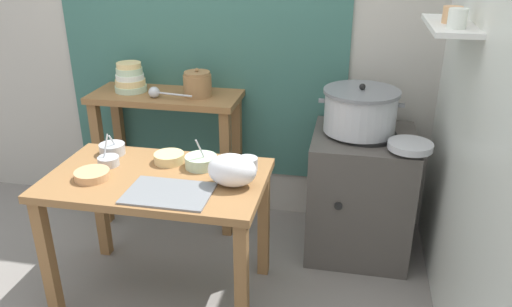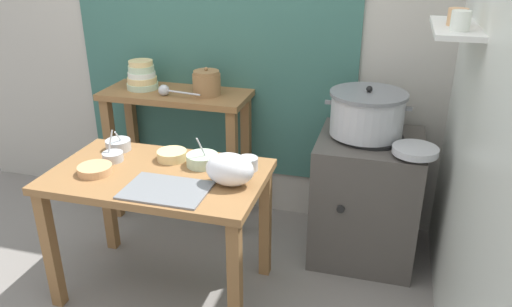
% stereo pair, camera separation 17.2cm
% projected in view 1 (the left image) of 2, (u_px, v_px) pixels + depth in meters
% --- Properties ---
extents(ground_plane, '(9.00, 9.00, 0.00)m').
position_uv_depth(ground_plane, '(182.00, 298.00, 2.75)').
color(ground_plane, gray).
extents(wall_back, '(4.40, 0.12, 2.60)m').
position_uv_depth(wall_back, '(239.00, 25.00, 3.19)').
color(wall_back, '#B2ADA3').
rests_on(wall_back, ground).
extents(wall_right, '(0.30, 3.20, 2.60)m').
position_uv_depth(wall_right, '(488.00, 69.00, 2.15)').
color(wall_right, silver).
rests_on(wall_right, ground).
extents(prep_table, '(1.10, 0.66, 0.72)m').
position_uv_depth(prep_table, '(158.00, 195.00, 2.55)').
color(prep_table, olive).
rests_on(prep_table, ground).
extents(back_shelf_table, '(0.96, 0.40, 0.90)m').
position_uv_depth(back_shelf_table, '(168.00, 126.00, 3.28)').
color(back_shelf_table, olive).
rests_on(back_shelf_table, ground).
extents(stove_block, '(0.60, 0.61, 0.78)m').
position_uv_depth(stove_block, '(360.00, 193.00, 3.05)').
color(stove_block, '#4C4742').
rests_on(stove_block, ground).
extents(steamer_pot, '(0.48, 0.44, 0.28)m').
position_uv_depth(steamer_pot, '(360.00, 110.00, 2.87)').
color(steamer_pot, '#B7BABF').
rests_on(steamer_pot, stove_block).
extents(clay_pot, '(0.18, 0.18, 0.18)m').
position_uv_depth(clay_pot, '(197.00, 84.00, 3.12)').
color(clay_pot, olive).
rests_on(clay_pot, back_shelf_table).
extents(bowl_stack_enamel, '(0.20, 0.20, 0.19)m').
position_uv_depth(bowl_stack_enamel, '(130.00, 78.00, 3.21)').
color(bowl_stack_enamel, '#B7D1AD').
rests_on(bowl_stack_enamel, back_shelf_table).
extents(ladle, '(0.29, 0.08, 0.07)m').
position_uv_depth(ladle, '(156.00, 92.00, 3.10)').
color(ladle, '#B7BABF').
rests_on(ladle, back_shelf_table).
extents(serving_tray, '(0.40, 0.28, 0.01)m').
position_uv_depth(serving_tray, '(169.00, 193.00, 2.33)').
color(serving_tray, slate).
rests_on(serving_tray, prep_table).
extents(plastic_bag, '(0.24, 0.16, 0.16)m').
position_uv_depth(plastic_bag, '(232.00, 170.00, 2.38)').
color(plastic_bag, white).
rests_on(plastic_bag, prep_table).
extents(wide_pan, '(0.24, 0.24, 0.04)m').
position_uv_depth(wide_pan, '(410.00, 146.00, 2.67)').
color(wide_pan, '#B7BABF').
rests_on(wide_pan, stove_block).
extents(prep_bowl_0, '(0.11, 0.11, 0.07)m').
position_uv_depth(prep_bowl_0, '(247.00, 163.00, 2.56)').
color(prep_bowl_0, '#B7BABF').
rests_on(prep_bowl_0, prep_table).
extents(prep_bowl_1, '(0.17, 0.17, 0.04)m').
position_uv_depth(prep_bowl_1, '(92.00, 174.00, 2.47)').
color(prep_bowl_1, tan).
rests_on(prep_bowl_1, prep_table).
extents(prep_bowl_2, '(0.14, 0.14, 0.13)m').
position_uv_depth(prep_bowl_2, '(112.00, 149.00, 2.75)').
color(prep_bowl_2, '#B7BABF').
rests_on(prep_bowl_2, prep_table).
extents(prep_bowl_3, '(0.11, 0.11, 0.17)m').
position_uv_depth(prep_bowl_3, '(108.00, 160.00, 2.62)').
color(prep_bowl_3, '#B7BABF').
rests_on(prep_bowl_3, prep_table).
extents(prep_bowl_4, '(0.16, 0.16, 0.05)m').
position_uv_depth(prep_bowl_4, '(169.00, 157.00, 2.65)').
color(prep_bowl_4, '#E5C684').
rests_on(prep_bowl_4, prep_table).
extents(prep_bowl_5, '(0.17, 0.17, 0.17)m').
position_uv_depth(prep_bowl_5, '(201.00, 161.00, 2.59)').
color(prep_bowl_5, '#B7D1AD').
rests_on(prep_bowl_5, prep_table).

